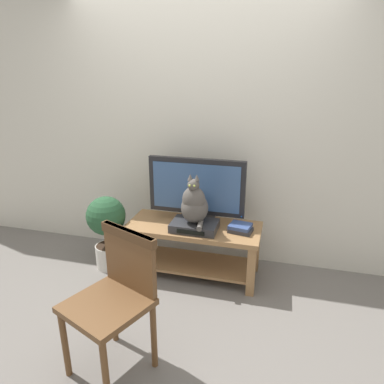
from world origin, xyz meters
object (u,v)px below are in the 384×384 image
(tv_stand, at_px, (193,241))
(potted_plant, at_px, (107,226))
(cat, at_px, (194,204))
(tv, at_px, (196,189))
(wooden_chair, at_px, (116,291))
(book_stack, at_px, (240,228))
(media_box, at_px, (195,226))

(tv_stand, xyz_separation_m, potted_plant, (-0.83, -0.10, 0.10))
(cat, bearing_deg, tv, 99.52)
(wooden_chair, distance_m, potted_plant, 1.26)
(cat, xyz_separation_m, potted_plant, (-0.86, -0.01, -0.30))
(book_stack, bearing_deg, cat, -169.49)
(media_box, relative_size, cat, 0.90)
(tv, height_order, media_box, tv)
(wooden_chair, height_order, book_stack, wooden_chair)
(tv, bearing_deg, tv_stand, -90.01)
(cat, bearing_deg, media_box, 95.10)
(tv_stand, bearing_deg, tv, 89.99)
(cat, distance_m, potted_plant, 0.91)
(tv_stand, relative_size, tv, 1.37)
(tv_stand, xyz_separation_m, tv, (0.00, 0.10, 0.48))
(tv, distance_m, cat, 0.21)
(wooden_chair, relative_size, potted_plant, 1.27)
(media_box, relative_size, book_stack, 1.86)
(book_stack, height_order, potted_plant, potted_plant)
(tv, xyz_separation_m, cat, (0.03, -0.20, -0.07))
(wooden_chair, xyz_separation_m, book_stack, (0.61, 1.16, -0.02))
(tv, height_order, book_stack, tv)
(media_box, xyz_separation_m, book_stack, (0.40, 0.06, -0.00))
(tv_stand, distance_m, media_box, 0.21)
(media_box, bearing_deg, potted_plant, -178.69)
(media_box, xyz_separation_m, cat, (0.00, -0.01, 0.21))
(book_stack, bearing_deg, media_box, -171.19)
(cat, height_order, wooden_chair, cat)
(cat, height_order, book_stack, cat)
(tv_stand, xyz_separation_m, cat, (0.03, -0.09, 0.40))
(tv_stand, xyz_separation_m, book_stack, (0.43, -0.02, 0.19))
(tv, distance_m, wooden_chair, 1.32)
(media_box, height_order, wooden_chair, wooden_chair)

